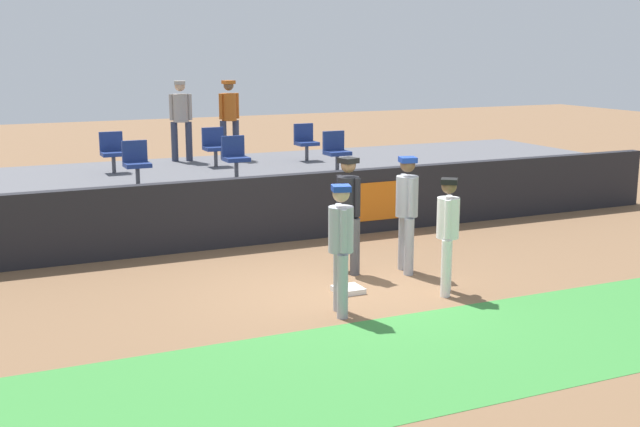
{
  "coord_description": "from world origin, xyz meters",
  "views": [
    {
      "loc": [
        -5.15,
        -10.3,
        3.55
      ],
      "look_at": [
        -0.03,
        0.9,
        1.0
      ],
      "focal_mm": 45.25,
      "sensor_mm": 36.0,
      "label": 1
    }
  ],
  "objects_px": {
    "seat_back_left": "(112,150)",
    "spectator_hooded": "(181,115)",
    "first_base": "(348,290)",
    "player_runner_visitor": "(341,240)",
    "seat_front_center": "(235,155)",
    "seat_back_center": "(214,145)",
    "seat_front_right": "(336,149)",
    "seat_back_right": "(306,140)",
    "player_fielder_home": "(448,228)",
    "spectator_capped": "(229,114)",
    "player_umpire": "(348,207)",
    "seat_front_left": "(136,161)",
    "player_coach_visitor": "(407,206)"
  },
  "relations": [
    {
      "from": "seat_back_right",
      "to": "seat_front_center",
      "type": "distance_m",
      "value": 2.92
    },
    {
      "from": "player_coach_visitor",
      "to": "seat_back_left",
      "type": "relative_size",
      "value": 2.22
    },
    {
      "from": "seat_front_center",
      "to": "seat_back_center",
      "type": "bearing_deg",
      "value": 85.57
    },
    {
      "from": "player_runner_visitor",
      "to": "seat_front_center",
      "type": "xyz_separation_m",
      "value": [
        0.45,
        5.68,
        0.44
      ]
    },
    {
      "from": "player_fielder_home",
      "to": "seat_back_center",
      "type": "bearing_deg",
      "value": -134.18
    },
    {
      "from": "seat_front_center",
      "to": "player_fielder_home",
      "type": "bearing_deg",
      "value": -75.9
    },
    {
      "from": "player_umpire",
      "to": "player_fielder_home",
      "type": "bearing_deg",
      "value": 10.49
    },
    {
      "from": "player_fielder_home",
      "to": "seat_front_right",
      "type": "relative_size",
      "value": 2.03
    },
    {
      "from": "player_runner_visitor",
      "to": "seat_back_right",
      "type": "relative_size",
      "value": 2.11
    },
    {
      "from": "seat_front_right",
      "to": "seat_back_center",
      "type": "bearing_deg",
      "value": 138.96
    },
    {
      "from": "seat_back_center",
      "to": "spectator_hooded",
      "type": "xyz_separation_m",
      "value": [
        -0.43,
        1.11,
        0.58
      ]
    },
    {
      "from": "seat_back_left",
      "to": "spectator_hooded",
      "type": "bearing_deg",
      "value": 32.3
    },
    {
      "from": "player_runner_visitor",
      "to": "player_coach_visitor",
      "type": "xyz_separation_m",
      "value": [
        1.87,
        1.45,
        0.05
      ]
    },
    {
      "from": "player_runner_visitor",
      "to": "spectator_hooded",
      "type": "xyz_separation_m",
      "value": [
        0.16,
        8.59,
        1.01
      ]
    },
    {
      "from": "player_umpire",
      "to": "player_coach_visitor",
      "type": "bearing_deg",
      "value": 51.0
    },
    {
      "from": "seat_back_center",
      "to": "player_coach_visitor",
      "type": "bearing_deg",
      "value": -78.02
    },
    {
      "from": "player_runner_visitor",
      "to": "spectator_capped",
      "type": "height_order",
      "value": "spectator_capped"
    },
    {
      "from": "player_runner_visitor",
      "to": "seat_back_center",
      "type": "distance_m",
      "value": 7.52
    },
    {
      "from": "seat_front_left",
      "to": "seat_back_left",
      "type": "relative_size",
      "value": 1.0
    },
    {
      "from": "seat_front_center",
      "to": "seat_back_right",
      "type": "bearing_deg",
      "value": 38.02
    },
    {
      "from": "player_coach_visitor",
      "to": "spectator_hooded",
      "type": "xyz_separation_m",
      "value": [
        -1.71,
        7.15,
        0.96
      ]
    },
    {
      "from": "seat_back_right",
      "to": "spectator_capped",
      "type": "distance_m",
      "value": 1.88
    },
    {
      "from": "player_fielder_home",
      "to": "seat_back_center",
      "type": "height_order",
      "value": "seat_back_center"
    },
    {
      "from": "seat_front_center",
      "to": "seat_back_center",
      "type": "distance_m",
      "value": 1.81
    },
    {
      "from": "player_fielder_home",
      "to": "spectator_capped",
      "type": "bearing_deg",
      "value": -140.0
    },
    {
      "from": "seat_front_center",
      "to": "spectator_hooded",
      "type": "height_order",
      "value": "spectator_hooded"
    },
    {
      "from": "seat_front_left",
      "to": "spectator_capped",
      "type": "bearing_deg",
      "value": 45.49
    },
    {
      "from": "player_fielder_home",
      "to": "player_runner_visitor",
      "type": "bearing_deg",
      "value": -47.51
    },
    {
      "from": "seat_front_right",
      "to": "spectator_capped",
      "type": "height_order",
      "value": "spectator_capped"
    },
    {
      "from": "player_runner_visitor",
      "to": "spectator_capped",
      "type": "relative_size",
      "value": 0.98
    },
    {
      "from": "player_coach_visitor",
      "to": "player_umpire",
      "type": "relative_size",
      "value": 1.0
    },
    {
      "from": "player_umpire",
      "to": "seat_front_left",
      "type": "distance_m",
      "value": 4.63
    },
    {
      "from": "seat_front_left",
      "to": "seat_back_center",
      "type": "xyz_separation_m",
      "value": [
        2.08,
        1.8,
        0.0
      ]
    },
    {
      "from": "seat_front_center",
      "to": "player_runner_visitor",
      "type": "bearing_deg",
      "value": -94.53
    },
    {
      "from": "first_base",
      "to": "player_runner_visitor",
      "type": "distance_m",
      "value": 1.41
    },
    {
      "from": "player_fielder_home",
      "to": "seat_back_left",
      "type": "height_order",
      "value": "seat_back_left"
    },
    {
      "from": "seat_front_right",
      "to": "spectator_capped",
      "type": "distance_m",
      "value": 3.19
    },
    {
      "from": "seat_front_right",
      "to": "seat_back_right",
      "type": "height_order",
      "value": "same"
    },
    {
      "from": "player_fielder_home",
      "to": "spectator_capped",
      "type": "relative_size",
      "value": 0.94
    },
    {
      "from": "seat_front_left",
      "to": "spectator_hooded",
      "type": "bearing_deg",
      "value": 60.45
    },
    {
      "from": "seat_front_left",
      "to": "seat_front_center",
      "type": "height_order",
      "value": "same"
    },
    {
      "from": "spectator_capped",
      "to": "player_runner_visitor",
      "type": "bearing_deg",
      "value": 72.72
    },
    {
      "from": "player_fielder_home",
      "to": "seat_back_right",
      "type": "xyz_separation_m",
      "value": [
        0.93,
        7.28,
        0.48
      ]
    },
    {
      "from": "seat_front_center",
      "to": "spectator_capped",
      "type": "height_order",
      "value": "spectator_capped"
    },
    {
      "from": "player_runner_visitor",
      "to": "seat_back_left",
      "type": "relative_size",
      "value": 2.11
    },
    {
      "from": "seat_front_left",
      "to": "player_runner_visitor",
      "type": "bearing_deg",
      "value": -75.29
    },
    {
      "from": "first_base",
      "to": "player_umpire",
      "type": "bearing_deg",
      "value": 63.95
    },
    {
      "from": "player_umpire",
      "to": "seat_back_right",
      "type": "height_order",
      "value": "player_umpire"
    },
    {
      "from": "player_coach_visitor",
      "to": "seat_back_center",
      "type": "distance_m",
      "value": 6.18
    },
    {
      "from": "player_fielder_home",
      "to": "player_umpire",
      "type": "bearing_deg",
      "value": -116.7
    }
  ]
}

